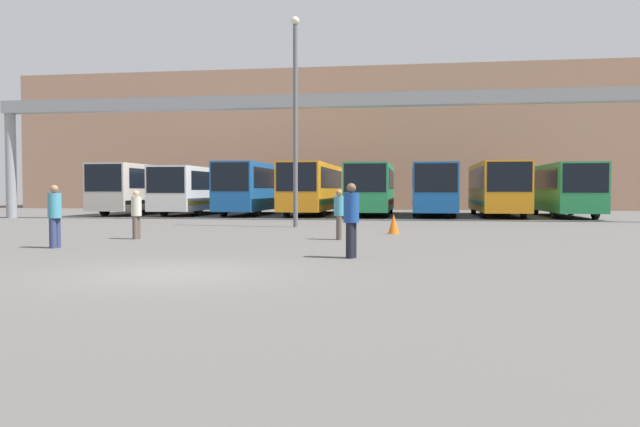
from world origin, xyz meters
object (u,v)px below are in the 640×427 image
at_px(bus_slot_2, 252,186).
at_px(bus_slot_6, 497,186).
at_px(bus_slot_3, 313,186).
at_px(bus_slot_4, 371,187).
at_px(bus_slot_7, 563,187).
at_px(bus_slot_5, 433,187).
at_px(pedestrian_mid_right, 339,213).
at_px(pedestrian_near_right, 351,218).
at_px(bus_slot_1, 198,188).
at_px(pedestrian_far_center, 136,213).
at_px(bus_slot_0, 141,186).
at_px(pedestrian_mid_left, 55,215).
at_px(traffic_cone, 394,224).
at_px(lamp_post, 295,114).

bearing_deg(bus_slot_2, bus_slot_6, 0.22).
bearing_deg(bus_slot_3, bus_slot_4, -12.73).
relative_size(bus_slot_2, bus_slot_7, 1.02).
distance_m(bus_slot_3, bus_slot_6, 11.78).
bearing_deg(bus_slot_5, pedestrian_mid_right, -100.35).
bearing_deg(pedestrian_near_right, pedestrian_mid_right, 26.24).
bearing_deg(pedestrian_mid_right, bus_slot_3, 179.81).
xyz_separation_m(bus_slot_1, bus_slot_3, (7.83, 0.55, 0.12)).
relative_size(bus_slot_7, pedestrian_far_center, 6.17).
bearing_deg(bus_slot_1, bus_slot_5, -0.85).
bearing_deg(pedestrian_near_right, bus_slot_6, 1.69).
bearing_deg(bus_slot_1, bus_slot_7, -1.51).
relative_size(bus_slot_2, pedestrian_near_right, 5.70).
bearing_deg(pedestrian_far_center, bus_slot_7, -30.08).
bearing_deg(bus_slot_4, bus_slot_3, 167.27).
xyz_separation_m(bus_slot_0, pedestrian_mid_right, (15.93, -19.78, -1.01)).
bearing_deg(bus_slot_4, bus_slot_5, 1.54).
bearing_deg(pedestrian_far_center, bus_slot_4, -5.58).
bearing_deg(bus_slot_6, pedestrian_mid_left, -122.42).
height_order(bus_slot_2, bus_slot_5, bus_slot_2).
bearing_deg(traffic_cone, pedestrian_near_right, -95.09).
bearing_deg(bus_slot_3, bus_slot_1, -176.00).
xyz_separation_m(bus_slot_2, bus_slot_7, (19.57, -0.12, -0.10)).
relative_size(bus_slot_6, pedestrian_near_right, 5.77).
relative_size(bus_slot_1, pedestrian_far_center, 6.94).
bearing_deg(pedestrian_near_right, traffic_cone, 11.31).
bearing_deg(bus_slot_4, pedestrian_far_center, -107.37).
bearing_deg(bus_slot_3, bus_slot_6, -4.80).
height_order(bus_slot_4, pedestrian_near_right, bus_slot_4).
height_order(traffic_cone, lamp_post, lamp_post).
xyz_separation_m(pedestrian_mid_left, pedestrian_mid_right, (7.58, 4.11, -0.07)).
distance_m(bus_slot_0, pedestrian_far_center, 22.53).
xyz_separation_m(bus_slot_1, bus_slot_6, (19.57, -0.44, 0.10)).
distance_m(bus_slot_0, bus_slot_5, 19.57).
bearing_deg(pedestrian_mid_left, lamp_post, 166.62).
distance_m(bus_slot_5, lamp_post, 15.10).
xyz_separation_m(pedestrian_mid_left, traffic_cone, (9.27, 7.06, -0.57)).
relative_size(bus_slot_1, traffic_cone, 15.09).
height_order(bus_slot_2, bus_slot_3, bus_slot_2).
bearing_deg(bus_slot_4, bus_slot_1, 178.36).
height_order(bus_slot_0, bus_slot_1, bus_slot_0).
height_order(bus_slot_1, bus_slot_3, bus_slot_3).
relative_size(bus_slot_7, pedestrian_mid_left, 5.63).
distance_m(pedestrian_mid_left, pedestrian_near_right, 8.63).
relative_size(bus_slot_2, pedestrian_far_center, 6.32).
bearing_deg(bus_slot_7, pedestrian_mid_left, -128.85).
height_order(bus_slot_3, bus_slot_5, bus_slot_3).
distance_m(bus_slot_1, bus_slot_4, 11.75).
distance_m(bus_slot_5, pedestrian_near_right, 25.54).
relative_size(bus_slot_3, bus_slot_5, 1.14).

